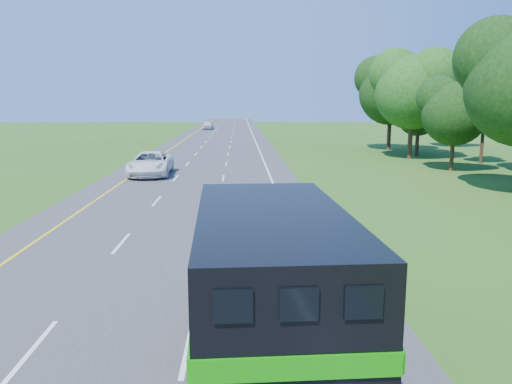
% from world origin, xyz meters
% --- Properties ---
extents(road, '(15.00, 260.00, 0.04)m').
position_xyz_m(road, '(0.00, 50.00, 0.02)').
color(road, '#38383A').
rests_on(road, ground).
extents(lane_markings, '(11.15, 260.00, 0.01)m').
position_xyz_m(lane_markings, '(0.00, 50.00, 0.04)').
color(lane_markings, yellow).
rests_on(lane_markings, road).
extents(horse_truck, '(3.03, 8.72, 3.81)m').
position_xyz_m(horse_truck, '(3.65, 9.40, 2.08)').
color(horse_truck, black).
rests_on(horse_truck, road).
extents(white_suv, '(3.33, 6.85, 1.88)m').
position_xyz_m(white_suv, '(-4.00, 39.67, 0.98)').
color(white_suv, white).
rests_on(white_suv, road).
extents(far_car, '(2.31, 5.30, 1.78)m').
position_xyz_m(far_car, '(-3.64, 108.22, 0.93)').
color(far_car, silver).
rests_on(far_car, road).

